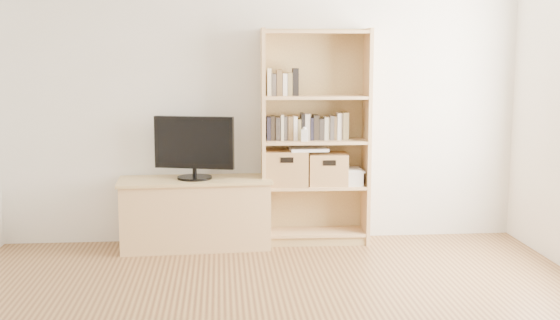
{
  "coord_description": "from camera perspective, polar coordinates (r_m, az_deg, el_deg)",
  "views": [
    {
      "loc": [
        -0.37,
        -3.58,
        1.64
      ],
      "look_at": [
        0.1,
        1.9,
        0.8
      ],
      "focal_mm": 45.0,
      "sensor_mm": 36.0,
      "label": 1
    }
  ],
  "objects": [
    {
      "name": "books_row_upper",
      "position": [
        5.98,
        0.92,
        6.21
      ],
      "size": [
        0.38,
        0.15,
        0.2
      ],
      "primitive_type": "cube",
      "rotation": [
        0.0,
        0.0,
        0.03
      ],
      "color": "black",
      "rests_on": "bookshelf"
    },
    {
      "name": "television",
      "position": [
        5.91,
        -6.99,
        1.03
      ],
      "size": [
        0.67,
        0.22,
        0.53
      ],
      "primitive_type": "cube",
      "rotation": [
        0.0,
        0.0,
        -0.26
      ],
      "color": "black",
      "rests_on": "tv_stand"
    },
    {
      "name": "books_row_mid",
      "position": [
        6.03,
        2.86,
        2.81
      ],
      "size": [
        0.9,
        0.2,
        0.24
      ],
      "primitive_type": "cube",
      "rotation": [
        0.0,
        0.0,
        -0.02
      ],
      "color": "black",
      "rests_on": "bookshelf"
    },
    {
      "name": "front_wall",
      "position": [
        1.19,
        13.46,
        -8.02
      ],
      "size": [
        4.5,
        0.02,
        2.6
      ],
      "primitive_type": "cube",
      "color": "silver",
      "rests_on": "floor"
    },
    {
      "name": "magazine_stack",
      "position": [
        6.11,
        5.82,
        -1.43
      ],
      "size": [
        0.19,
        0.26,
        0.12
      ],
      "primitive_type": "cube",
      "rotation": [
        0.0,
        0.0,
        -0.06
      ],
      "color": "silver",
      "rests_on": "bookshelf"
    },
    {
      "name": "bookshelf",
      "position": [
        6.02,
        2.88,
        1.84
      ],
      "size": [
        0.93,
        0.35,
        1.85
      ],
      "primitive_type": "cube",
      "rotation": [
        0.0,
        0.0,
        -0.03
      ],
      "color": "tan",
      "rests_on": "floor"
    },
    {
      "name": "tv_stand",
      "position": [
        6.01,
        -6.89,
        -4.41
      ],
      "size": [
        1.26,
        0.53,
        0.57
      ],
      "primitive_type": "cube",
      "rotation": [
        0.0,
        0.0,
        0.06
      ],
      "color": "tan",
      "rests_on": "floor"
    },
    {
      "name": "laptop",
      "position": [
        6.0,
        2.33,
        0.89
      ],
      "size": [
        0.33,
        0.23,
        0.03
      ],
      "primitive_type": "cube",
      "rotation": [
        0.0,
        0.0,
        0.02
      ],
      "color": "white",
      "rests_on": "basket_left"
    },
    {
      "name": "basket_left",
      "position": [
        6.03,
        0.54,
        -0.63
      ],
      "size": [
        0.39,
        0.33,
        0.3
      ],
      "primitive_type": "cube",
      "rotation": [
        0.0,
        0.0,
        -0.08
      ],
      "color": "#A8704C",
      "rests_on": "bookshelf"
    },
    {
      "name": "baby_monitor",
      "position": [
        5.9,
        2.0,
        2.01
      ],
      "size": [
        0.06,
        0.04,
        0.1
      ],
      "primitive_type": "cube",
      "rotation": [
        0.0,
        0.0,
        -0.18
      ],
      "color": "white",
      "rests_on": "bookshelf"
    },
    {
      "name": "basket_right",
      "position": [
        6.06,
        3.92,
        -0.74
      ],
      "size": [
        0.35,
        0.29,
        0.27
      ],
      "primitive_type": "cube",
      "rotation": [
        0.0,
        0.0,
        -0.07
      ],
      "color": "#A8704C",
      "rests_on": "bookshelf"
    },
    {
      "name": "back_wall",
      "position": [
        6.1,
        -1.44,
        5.51
      ],
      "size": [
        4.5,
        0.02,
        2.6
      ],
      "primitive_type": "cube",
      "color": "silver",
      "rests_on": "floor"
    }
  ]
}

